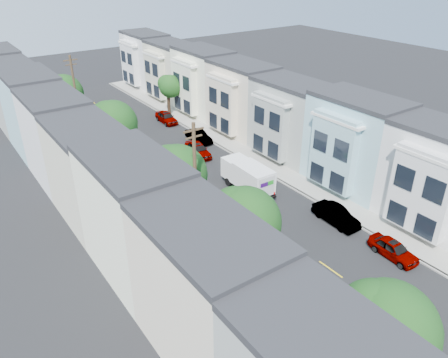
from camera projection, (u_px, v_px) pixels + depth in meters
The scene contains 26 objects.
ground at pixel (276, 231), 35.79m from camera, with size 160.00×160.00×0.00m, color black.
road_slab at pixel (183, 165), 46.63m from camera, with size 12.00×70.00×0.02m, color black.
curb_left at pixel (130, 180), 43.51m from camera, with size 0.30×70.00×0.15m, color gray.
curb_right at pixel (229, 151), 49.69m from camera, with size 0.30×70.00×0.15m, color gray.
sidewalk_left at pixel (118, 184), 42.85m from camera, with size 2.60×70.00×0.15m, color gray.
sidewalk_right at pixel (238, 149), 50.35m from camera, with size 2.60×70.00×0.15m, color gray.
centerline at pixel (183, 165), 46.63m from camera, with size 0.12×70.00×0.01m, color gold.
townhouse_row_left at pixel (80, 195), 40.94m from camera, with size 5.00×70.00×8.50m, color #9EA49E.
townhouse_row_right at pixel (263, 142), 52.33m from camera, with size 5.00×70.00×8.50m, color #9EA49E.
tree_a at pixel (386, 331), 19.84m from camera, with size 4.70×4.70×7.43m.
tree_b at pixel (243, 223), 27.49m from camera, with size 4.70×4.70×7.52m.
tree_c at pixel (176, 175), 33.71m from camera, with size 4.70×4.70×7.39m.
tree_d at pixel (113, 125), 42.59m from camera, with size 4.70×4.70×7.68m.
tree_e at pixel (64, 94), 54.46m from camera, with size 4.70×4.70×6.89m.
tree_far_r at pixel (170, 87), 59.06m from camera, with size 3.10×3.10×5.60m.
utility_pole_near at pixel (196, 188), 31.62m from camera, with size 1.60×0.26×10.00m.
utility_pole_far at pixel (77, 99), 50.42m from camera, with size 1.60×0.26×10.00m.
fedex_truck at pixel (248, 176), 41.09m from camera, with size 2.25×5.84×2.80m.
lead_sedan at pixel (198, 150), 48.48m from camera, with size 1.75×4.58×1.48m, color black.
parked_left_b at pixel (296, 302), 27.55m from camera, with size 1.53×4.34×1.45m, color black.
parked_left_c at pixel (216, 235), 34.02m from camera, with size 1.96×4.67×1.40m, color #ACACAC.
parked_left_d at pixel (159, 187), 40.94m from camera, with size 1.52×4.30×1.43m, color #611610.
parked_right_a at pixel (393, 249), 32.47m from camera, with size 1.58×4.13×1.34m, color slate.
parked_right_b at pixel (336, 215), 36.52m from camera, with size 1.53×4.33×1.44m, color white.
parked_right_c at pixel (199, 136), 52.09m from camera, with size 1.45×4.11×1.37m, color black.
parked_right_d at pixel (166, 117), 57.88m from camera, with size 1.71×4.46×1.45m, color black.
Camera 1 is at (-20.59, -21.82, 20.42)m, focal length 35.00 mm.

